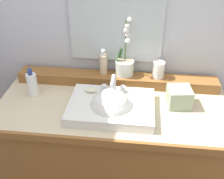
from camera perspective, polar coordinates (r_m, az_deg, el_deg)
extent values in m
cube|color=silver|center=(1.81, 1.61, 15.14)|extent=(3.07, 0.20, 2.56)
cube|color=brown|center=(1.93, 0.09, -14.06)|extent=(1.33, 0.58, 0.84)
cube|color=beige|center=(1.64, 0.10, -3.61)|extent=(1.35, 0.60, 0.04)
cube|color=brown|center=(1.41, -1.29, -10.91)|extent=(1.35, 0.02, 0.04)
cube|color=brown|center=(1.80, 0.92, 2.06)|extent=(1.28, 0.12, 0.07)
cube|color=white|center=(1.56, -0.22, -3.57)|extent=(0.48, 0.35, 0.06)
sphere|color=white|center=(1.55, -0.29, -4.22)|extent=(0.24, 0.24, 0.24)
cylinder|color=silver|center=(1.62, 0.28, 1.22)|extent=(0.02, 0.02, 0.10)
cylinder|color=silver|center=(1.55, 0.06, 1.72)|extent=(0.02, 0.11, 0.02)
sphere|color=silver|center=(1.59, 0.29, 2.74)|extent=(0.03, 0.03, 0.03)
cylinder|color=silver|center=(1.64, -1.63, 0.39)|extent=(0.03, 0.03, 0.04)
cylinder|color=silver|center=(1.63, 2.20, 0.15)|extent=(0.03, 0.03, 0.04)
ellipsoid|color=beige|center=(1.64, -4.39, -0.12)|extent=(0.07, 0.04, 0.02)
cylinder|color=silver|center=(1.77, 2.61, 4.54)|extent=(0.12, 0.12, 0.10)
cylinder|color=tan|center=(1.75, 2.65, 5.76)|extent=(0.10, 0.10, 0.01)
cylinder|color=#476B38|center=(1.69, 2.77, 9.86)|extent=(0.01, 0.01, 0.26)
ellipsoid|color=#387033|center=(1.78, 1.78, 7.02)|extent=(0.04, 0.04, 0.10)
ellipsoid|color=#387033|center=(1.74, 1.04, 6.40)|extent=(0.03, 0.03, 0.10)
sphere|color=white|center=(1.66, 3.23, 9.90)|extent=(0.03, 0.03, 0.03)
sphere|color=white|center=(1.67, 3.16, 11.11)|extent=(0.03, 0.03, 0.03)
sphere|color=white|center=(1.65, 2.95, 11.98)|extent=(0.03, 0.03, 0.03)
sphere|color=white|center=(1.64, 3.13, 12.84)|extent=(0.03, 0.03, 0.03)
sphere|color=white|center=(1.65, 3.68, 14.10)|extent=(0.03, 0.03, 0.03)
cylinder|color=beige|center=(1.77, -1.78, 5.19)|extent=(0.05, 0.05, 0.13)
cylinder|color=silver|center=(1.74, -1.82, 7.28)|extent=(0.02, 0.02, 0.02)
cylinder|color=silver|center=(1.73, -1.83, 7.85)|extent=(0.02, 0.02, 0.02)
cylinder|color=silver|center=(1.72, -1.90, 7.77)|extent=(0.01, 0.03, 0.01)
cylinder|color=white|center=(1.76, 9.51, 4.00)|extent=(0.07, 0.07, 0.11)
cylinder|color=white|center=(1.74, -16.02, 0.91)|extent=(0.06, 0.06, 0.14)
cylinder|color=navy|center=(1.70, -16.43, 3.23)|extent=(0.02, 0.02, 0.02)
cylinder|color=navy|center=(1.69, -16.53, 3.79)|extent=(0.03, 0.03, 0.02)
cylinder|color=navy|center=(1.67, -16.75, 3.63)|extent=(0.01, 0.03, 0.01)
cube|color=#96A98A|center=(1.64, 13.60, -1.47)|extent=(0.15, 0.15, 0.11)
cube|color=silver|center=(1.70, 0.86, 13.70)|extent=(0.57, 0.02, 0.49)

